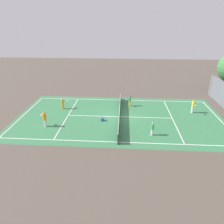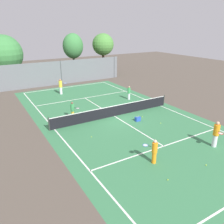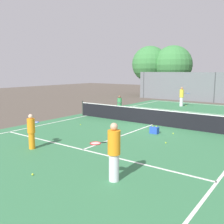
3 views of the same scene
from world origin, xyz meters
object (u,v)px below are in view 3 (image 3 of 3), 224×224
object	(u,v)px
tennis_ball_4	(33,174)
tennis_ball_5	(173,133)
player_2	(182,96)
tennis_ball_0	(183,113)
tennis_ball_6	(186,106)
tennis_ball_7	(166,143)
player_4	(31,131)
player_3	(114,151)
player_1	(119,106)
ball_crate	(154,130)
tennis_ball_1	(81,124)

from	to	relation	value
tennis_ball_4	tennis_ball_5	size ratio (longest dim) A/B	1.00
tennis_ball_5	player_2	bearing A→B (deg)	109.24
tennis_ball_0	tennis_ball_5	size ratio (longest dim) A/B	1.00
tennis_ball_6	tennis_ball_7	size ratio (longest dim) A/B	1.00
player_2	tennis_ball_5	xyz separation A→B (m)	(3.76, -10.76, -0.91)
player_2	player_4	bearing A→B (deg)	-90.52
player_3	player_4	bearing A→B (deg)	173.11
tennis_ball_0	tennis_ball_6	xyz separation A→B (m)	(-1.51, 4.69, 0.00)
tennis_ball_4	tennis_ball_6	distance (m)	19.28
player_1	tennis_ball_6	size ratio (longest dim) A/B	23.42
player_1	tennis_ball_7	bearing A→B (deg)	-38.64
player_1	tennis_ball_4	distance (m)	11.42
player_4	ball_crate	bearing A→B (deg)	61.62
player_2	tennis_ball_6	bearing A→B (deg)	64.38
tennis_ball_0	tennis_ball_4	distance (m)	14.49
player_1	tennis_ball_5	bearing A→B (deg)	-27.29
player_4	tennis_ball_7	distance (m)	6.08
player_4	tennis_ball_6	distance (m)	17.39
tennis_ball_1	ball_crate	bearing A→B (deg)	8.87
tennis_ball_5	tennis_ball_7	size ratio (longest dim) A/B	1.00
player_3	tennis_ball_1	distance (m)	8.52
ball_crate	tennis_ball_0	world-z (taller)	ball_crate
tennis_ball_1	tennis_ball_7	distance (m)	6.09
tennis_ball_4	tennis_ball_6	world-z (taller)	same
player_3	tennis_ball_6	bearing A→B (deg)	103.73
player_3	tennis_ball_7	world-z (taller)	player_3
tennis_ball_4	tennis_ball_7	size ratio (longest dim) A/B	1.00
ball_crate	tennis_ball_4	bearing A→B (deg)	-94.55
ball_crate	tennis_ball_7	xyz separation A→B (m)	(1.32, -1.42, -0.15)
player_3	tennis_ball_0	size ratio (longest dim) A/B	27.58
tennis_ball_0	tennis_ball_4	bearing A→B (deg)	-87.97
player_1	tennis_ball_7	size ratio (longest dim) A/B	23.42
player_2	tennis_ball_4	world-z (taller)	player_2
tennis_ball_0	tennis_ball_4	world-z (taller)	same
player_4	tennis_ball_5	size ratio (longest dim) A/B	23.12
tennis_ball_0	tennis_ball_5	xyz separation A→B (m)	(1.99, -6.60, 0.00)
player_2	tennis_ball_0	size ratio (longest dim) A/B	27.85
tennis_ball_6	player_1	bearing A→B (deg)	-102.81
tennis_ball_0	tennis_ball_4	size ratio (longest dim) A/B	1.00
player_2	tennis_ball_7	bearing A→B (deg)	-71.65
player_4	tennis_ball_0	world-z (taller)	player_4
player_1	tennis_ball_1	distance (m)	4.09
player_1	player_3	xyz separation A→B (m)	(6.31, -9.46, 0.14)
player_4	tennis_ball_1	xyz separation A→B (m)	(-1.70, 4.86, -0.76)
player_4	tennis_ball_4	xyz separation A→B (m)	(2.44, -1.81, -0.76)
player_2	player_3	world-z (taller)	player_2
player_2	tennis_ball_4	size ratio (longest dim) A/B	27.85
player_2	player_4	world-z (taller)	player_2
player_3	tennis_ball_7	xyz separation A→B (m)	(-0.44, 4.76, -0.90)
tennis_ball_6	tennis_ball_0	bearing A→B (deg)	-72.11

